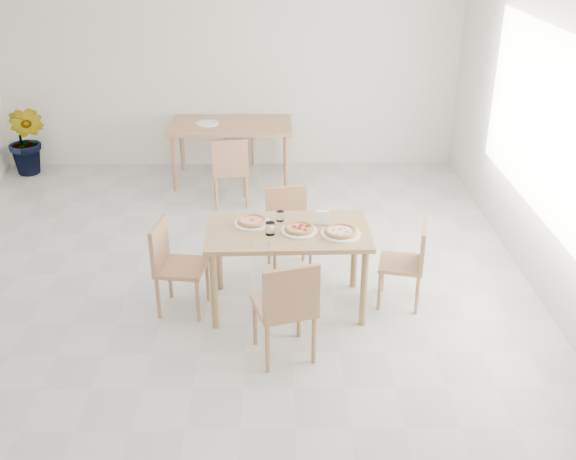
{
  "coord_description": "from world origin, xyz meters",
  "views": [
    {
      "loc": [
        0.65,
        -5.28,
        3.21
      ],
      "look_at": [
        0.72,
        -0.17,
        0.75
      ],
      "focal_mm": 42.0,
      "sensor_mm": 36.0,
      "label": 1
    }
  ],
  "objects_px": {
    "plate_pepperoni": "(299,231)",
    "plate_empty": "(207,123)",
    "chair_north": "(288,223)",
    "pizza_mushroom": "(341,231)",
    "chair_back_n": "(236,128)",
    "chair_south": "(287,304)",
    "tumbler_a": "(280,216)",
    "chair_back_s": "(230,167)",
    "chair_west": "(173,261)",
    "napkin_holder": "(323,218)",
    "plate_mushroom": "(341,234)",
    "tumbler_b": "(270,229)",
    "pizza_margherita": "(252,221)",
    "second_table": "(231,130)",
    "potted_plant": "(27,140)",
    "pizza_pepperoni": "(299,228)",
    "chair_east": "(410,259)",
    "plate_margherita": "(252,223)",
    "main_table": "(288,239)"
  },
  "relations": [
    {
      "from": "plate_mushroom",
      "to": "second_table",
      "type": "height_order",
      "value": "plate_mushroom"
    },
    {
      "from": "tumbler_a",
      "to": "potted_plant",
      "type": "height_order",
      "value": "potted_plant"
    },
    {
      "from": "second_table",
      "to": "potted_plant",
      "type": "distance_m",
      "value": 2.69
    },
    {
      "from": "tumbler_a",
      "to": "second_table",
      "type": "height_order",
      "value": "tumbler_a"
    },
    {
      "from": "chair_south",
      "to": "chair_back_n",
      "type": "bearing_deg",
      "value": -98.26
    },
    {
      "from": "chair_east",
      "to": "second_table",
      "type": "height_order",
      "value": "chair_east"
    },
    {
      "from": "chair_north",
      "to": "potted_plant",
      "type": "relative_size",
      "value": 0.87
    },
    {
      "from": "main_table",
      "to": "potted_plant",
      "type": "relative_size",
      "value": 1.49
    },
    {
      "from": "chair_south",
      "to": "plate_pepperoni",
      "type": "distance_m",
      "value": 0.79
    },
    {
      "from": "pizza_mushroom",
      "to": "chair_back_n",
      "type": "relative_size",
      "value": 0.39
    },
    {
      "from": "plate_pepperoni",
      "to": "chair_south",
      "type": "bearing_deg",
      "value": -98.55
    },
    {
      "from": "tumbler_a",
      "to": "chair_back_n",
      "type": "relative_size",
      "value": 0.11
    },
    {
      "from": "pizza_mushroom",
      "to": "potted_plant",
      "type": "distance_m",
      "value": 5.11
    },
    {
      "from": "tumbler_a",
      "to": "chair_back_s",
      "type": "distance_m",
      "value": 2.16
    },
    {
      "from": "chair_north",
      "to": "chair_back_n",
      "type": "bearing_deg",
      "value": 92.79
    },
    {
      "from": "pizza_pepperoni",
      "to": "potted_plant",
      "type": "relative_size",
      "value": 0.27
    },
    {
      "from": "chair_east",
      "to": "napkin_holder",
      "type": "distance_m",
      "value": 0.85
    },
    {
      "from": "tumbler_a",
      "to": "tumbler_b",
      "type": "height_order",
      "value": "tumbler_b"
    },
    {
      "from": "plate_mushroom",
      "to": "napkin_holder",
      "type": "distance_m",
      "value": 0.24
    },
    {
      "from": "tumbler_b",
      "to": "plate_mushroom",
      "type": "bearing_deg",
      "value": -1.47
    },
    {
      "from": "chair_south",
      "to": "plate_empty",
      "type": "relative_size",
      "value": 3.08
    },
    {
      "from": "chair_north",
      "to": "pizza_pepperoni",
      "type": "bearing_deg",
      "value": -93.51
    },
    {
      "from": "chair_west",
      "to": "pizza_mushroom",
      "type": "distance_m",
      "value": 1.46
    },
    {
      "from": "chair_back_s",
      "to": "plate_mushroom",
      "type": "bearing_deg",
      "value": 107.8
    },
    {
      "from": "chair_south",
      "to": "tumbler_a",
      "type": "distance_m",
      "value": 1.01
    },
    {
      "from": "chair_north",
      "to": "chair_back_n",
      "type": "distance_m",
      "value": 3.16
    },
    {
      "from": "plate_pepperoni",
      "to": "plate_empty",
      "type": "relative_size",
      "value": 1.08
    },
    {
      "from": "pizza_pepperoni",
      "to": "napkin_holder",
      "type": "bearing_deg",
      "value": 33.43
    },
    {
      "from": "tumbler_a",
      "to": "plate_empty",
      "type": "bearing_deg",
      "value": 107.35
    },
    {
      "from": "chair_back_n",
      "to": "potted_plant",
      "type": "bearing_deg",
      "value": 173.85
    },
    {
      "from": "chair_back_s",
      "to": "potted_plant",
      "type": "distance_m",
      "value": 2.92
    },
    {
      "from": "chair_north",
      "to": "plate_pepperoni",
      "type": "distance_m",
      "value": 0.82
    },
    {
      "from": "chair_west",
      "to": "tumbler_a",
      "type": "relative_size",
      "value": 9.26
    },
    {
      "from": "plate_pepperoni",
      "to": "pizza_margherita",
      "type": "distance_m",
      "value": 0.43
    },
    {
      "from": "pizza_margherita",
      "to": "tumbler_b",
      "type": "height_order",
      "value": "tumbler_b"
    },
    {
      "from": "napkin_holder",
      "to": "plate_mushroom",
      "type": "bearing_deg",
      "value": -52.74
    },
    {
      "from": "chair_west",
      "to": "chair_back_s",
      "type": "xyz_separation_m",
      "value": [
        0.35,
        2.26,
        0.01
      ]
    },
    {
      "from": "plate_mushroom",
      "to": "chair_back_n",
      "type": "distance_m",
      "value": 4.07
    },
    {
      "from": "chair_north",
      "to": "pizza_mushroom",
      "type": "distance_m",
      "value": 0.98
    },
    {
      "from": "tumbler_b",
      "to": "chair_back_s",
      "type": "distance_m",
      "value": 2.39
    },
    {
      "from": "main_table",
      "to": "pizza_mushroom",
      "type": "bearing_deg",
      "value": -14.23
    },
    {
      "from": "main_table",
      "to": "plate_mushroom",
      "type": "xyz_separation_m",
      "value": [
        0.44,
        -0.1,
        0.1
      ]
    },
    {
      "from": "chair_east",
      "to": "tumbler_b",
      "type": "height_order",
      "value": "tumbler_b"
    },
    {
      "from": "chair_west",
      "to": "chair_south",
      "type": "bearing_deg",
      "value": -119.6
    },
    {
      "from": "chair_back_s",
      "to": "pizza_margherita",
      "type": "bearing_deg",
      "value": 92.05
    },
    {
      "from": "plate_empty",
      "to": "second_table",
      "type": "bearing_deg",
      "value": 1.97
    },
    {
      "from": "pizza_mushroom",
      "to": "pizza_margherita",
      "type": "bearing_deg",
      "value": 163.85
    },
    {
      "from": "plate_margherita",
      "to": "plate_pepperoni",
      "type": "xyz_separation_m",
      "value": [
        0.4,
        -0.15,
        0.0
      ]
    },
    {
      "from": "chair_back_n",
      "to": "potted_plant",
      "type": "xyz_separation_m",
      "value": [
        -2.68,
        -0.48,
        -0.0
      ]
    },
    {
      "from": "tumbler_a",
      "to": "chair_back_s",
      "type": "bearing_deg",
      "value": 105.57
    }
  ]
}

